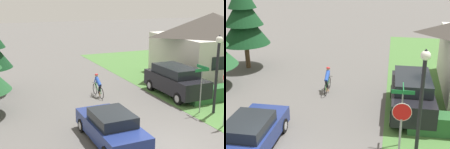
{
  "view_description": "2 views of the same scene",
  "coord_description": "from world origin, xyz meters",
  "views": [
    {
      "loc": [
        -6.65,
        -10.08,
        6.13
      ],
      "look_at": [
        0.02,
        5.38,
        1.95
      ],
      "focal_mm": 50.0,
      "sensor_mm": 36.0,
      "label": 1
    },
    {
      "loc": [
        3.54,
        -8.58,
        7.23
      ],
      "look_at": [
        0.76,
        7.08,
        1.31
      ],
      "focal_mm": 50.0,
      "sensor_mm": 36.0,
      "label": 2
    }
  ],
  "objects": [
    {
      "name": "ground_plane",
      "position": [
        0.0,
        0.0,
        0.0
      ],
      "size": [
        140.0,
        140.0,
        0.0
      ],
      "primitive_type": "plane",
      "color": "#5B5956"
    },
    {
      "name": "cottage_house",
      "position": [
        10.26,
        9.32,
        2.58
      ],
      "size": [
        8.21,
        7.88,
        5.1
      ],
      "rotation": [
        0.0,
        0.0,
        -0.04
      ],
      "color": "beige",
      "rests_on": "ground"
    },
    {
      "name": "sedan_left_lane",
      "position": [
        -1.75,
        1.39,
        0.69
      ],
      "size": [
        1.88,
        4.41,
        1.41
      ],
      "rotation": [
        0.0,
        0.0,
        1.58
      ],
      "color": "navy",
      "rests_on": "ground"
    },
    {
      "name": "cyclist",
      "position": [
        0.04,
        7.65,
        0.69
      ],
      "size": [
        0.44,
        1.81,
        1.44
      ],
      "rotation": [
        0.0,
        0.0,
        1.58
      ],
      "color": "black",
      "rests_on": "ground"
    },
    {
      "name": "parked_suv_right",
      "position": [
        4.66,
        5.9,
        0.98
      ],
      "size": [
        2.05,
        4.69,
        1.9
      ],
      "rotation": [
        0.0,
        0.0,
        1.58
      ],
      "color": "black",
      "rests_on": "ground"
    },
    {
      "name": "street_lamp",
      "position": [
        4.76,
        2.39,
        2.75
      ],
      "size": [
        0.36,
        0.36,
        4.26
      ],
      "color": "black",
      "rests_on": "ground"
    },
    {
      "name": "street_name_sign",
      "position": [
        4.09,
        2.74,
        1.83
      ],
      "size": [
        0.9,
        0.9,
        2.63
      ],
      "color": "gray",
      "rests_on": "ground"
    }
  ]
}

